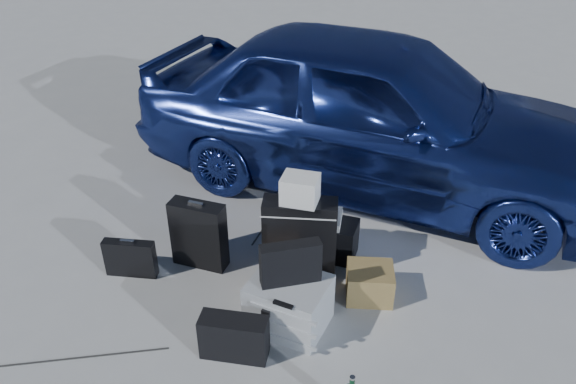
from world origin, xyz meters
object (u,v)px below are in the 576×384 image
(car, at_px, (373,111))
(suitcase_left, at_px, (199,235))
(cardboard_box, at_px, (370,283))
(briefcase, at_px, (130,258))
(suitcase_right, at_px, (300,238))
(duffel_bag, at_px, (318,236))
(pelican_case, at_px, (289,303))

(car, relative_size, suitcase_left, 7.96)
(car, bearing_deg, cardboard_box, -162.59)
(briefcase, bearing_deg, suitcase_right, 7.71)
(cardboard_box, bearing_deg, suitcase_right, 161.88)
(duffel_bag, relative_size, cardboard_box, 1.88)
(briefcase, xyz_separation_m, duffel_bag, (1.43, 0.55, 0.00))
(briefcase, bearing_deg, car, 42.55)
(briefcase, distance_m, suitcase_right, 1.36)
(briefcase, bearing_deg, duffel_bag, 18.02)
(suitcase_right, xyz_separation_m, duffel_bag, (0.11, 0.30, -0.18))
(cardboard_box, bearing_deg, car, 93.31)
(suitcase_left, bearing_deg, pelican_case, -24.52)
(suitcase_right, bearing_deg, pelican_case, -93.64)
(car, distance_m, pelican_case, 2.27)
(pelican_case, bearing_deg, duffel_bag, 99.34)
(car, height_order, pelican_case, car)
(car, bearing_deg, suitcase_left, 155.05)
(car, height_order, cardboard_box, car)
(car, relative_size, pelican_case, 8.71)
(briefcase, xyz_separation_m, suitcase_right, (1.32, 0.25, 0.18))
(pelican_case, relative_size, duffel_bag, 0.81)
(suitcase_right, bearing_deg, cardboard_box, -23.01)
(suitcase_left, relative_size, suitcase_right, 0.85)
(car, bearing_deg, briefcase, 149.49)
(car, xyz_separation_m, duffel_bag, (-0.36, -1.27, -0.62))
(pelican_case, height_order, duffel_bag, pelican_case)
(briefcase, bearing_deg, cardboard_box, -1.01)
(car, bearing_deg, duffel_bag, 178.35)
(briefcase, xyz_separation_m, cardboard_box, (1.89, 0.06, -0.03))
(briefcase, relative_size, cardboard_box, 1.18)
(pelican_case, distance_m, suitcase_left, 1.01)
(briefcase, height_order, suitcase_left, suitcase_left)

